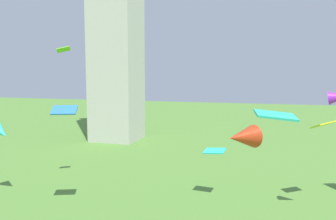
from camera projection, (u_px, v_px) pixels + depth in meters
name	position (u px, v px, depth m)	size (l,w,h in m)	color
kite_flying_0	(276.00, 115.00, 12.20)	(1.61, 1.27, 0.37)	#2DC0A1
kite_flying_1	(0.00, 131.00, 26.82)	(2.23, 1.59, 1.81)	#32D2C5
kite_flying_4	(215.00, 151.00, 26.60)	(1.78, 1.36, 0.42)	#2BE0D0
kite_flying_5	(242.00, 137.00, 15.72)	(1.89, 1.93, 1.16)	#BB3314
kite_flying_7	(64.00, 49.00, 28.38)	(1.27, 1.22, 0.59)	#65C11F
kite_flying_9	(324.00, 124.00, 24.98)	(2.01, 1.93, 0.79)	gold
kite_flying_10	(64.00, 110.00, 23.64)	(2.00, 1.67, 0.58)	#2F79C5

